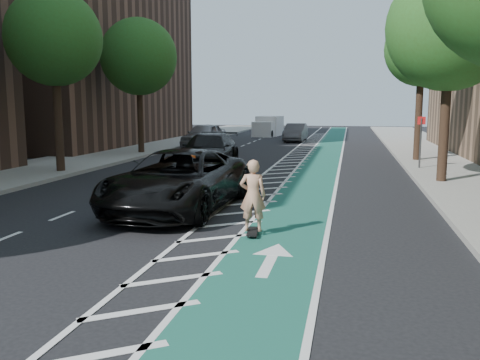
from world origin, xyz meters
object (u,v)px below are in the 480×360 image
(skateboarder, at_px, (253,195))
(suv_far, at_px, (209,151))
(barrel_a, at_px, (190,166))
(suv_near, at_px, (178,180))

(skateboarder, bearing_deg, suv_far, -76.53)
(barrel_a, bearing_deg, suv_far, 89.44)
(skateboarder, distance_m, barrel_a, 10.26)
(barrel_a, bearing_deg, skateboarder, -63.94)
(suv_near, height_order, barrel_a, suv_near)
(suv_near, height_order, suv_far, suv_near)
(skateboarder, distance_m, suv_far, 12.91)
(suv_near, relative_size, suv_far, 1.11)
(skateboarder, bearing_deg, suv_near, -49.01)
(skateboarder, height_order, barrel_a, skateboarder)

